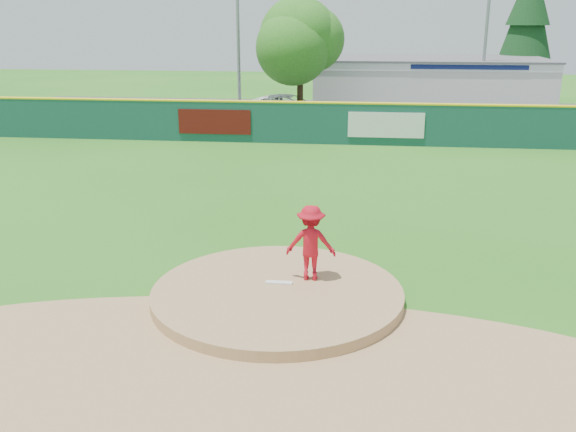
# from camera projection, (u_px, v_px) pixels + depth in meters

# --- Properties ---
(ground) EXTENTS (120.00, 120.00, 0.00)m
(ground) POSITION_uv_depth(u_px,v_px,m) (277.00, 299.00, 14.08)
(ground) COLOR #286B19
(ground) RESTS_ON ground
(pitchers_mound) EXTENTS (5.50, 5.50, 0.50)m
(pitchers_mound) POSITION_uv_depth(u_px,v_px,m) (277.00, 299.00, 14.08)
(pitchers_mound) COLOR #9E774C
(pitchers_mound) RESTS_ON ground
(pitching_rubber) EXTENTS (0.60, 0.15, 0.04)m
(pitching_rubber) POSITION_uv_depth(u_px,v_px,m) (279.00, 283.00, 14.28)
(pitching_rubber) COLOR white
(pitching_rubber) RESTS_ON pitchers_mound
(infield_dirt_arc) EXTENTS (15.40, 15.40, 0.01)m
(infield_dirt_arc) POSITION_uv_depth(u_px,v_px,m) (255.00, 371.00, 11.23)
(infield_dirt_arc) COLOR #9E774C
(infield_dirt_arc) RESTS_ON ground
(parking_lot) EXTENTS (44.00, 16.00, 0.02)m
(parking_lot) POSITION_uv_depth(u_px,v_px,m) (335.00, 117.00, 39.67)
(parking_lot) COLOR #38383A
(parking_lot) RESTS_ON ground
(pitcher) EXTENTS (1.12, 0.64, 1.72)m
(pitcher) POSITION_uv_depth(u_px,v_px,m) (311.00, 243.00, 14.30)
(pitcher) COLOR #B60F1E
(pitcher) RESTS_ON pitchers_mound
(van) EXTENTS (5.94, 3.26, 1.58)m
(van) POSITION_uv_depth(u_px,v_px,m) (290.00, 108.00, 37.36)
(van) COLOR white
(van) RESTS_ON parking_lot
(pool_building_grp) EXTENTS (15.20, 8.20, 3.31)m
(pool_building_grp) POSITION_uv_depth(u_px,v_px,m) (428.00, 83.00, 43.24)
(pool_building_grp) COLOR silver
(pool_building_grp) RESTS_ON ground
(fence_banners) EXTENTS (11.93, 0.04, 1.20)m
(fence_banners) POSITION_uv_depth(u_px,v_px,m) (299.00, 123.00, 30.92)
(fence_banners) COLOR #530F0B
(fence_banners) RESTS_ON ground
(playground_slide) EXTENTS (0.86, 2.41, 1.33)m
(playground_slide) POSITION_uv_depth(u_px,v_px,m) (90.00, 113.00, 36.69)
(playground_slide) COLOR blue
(playground_slide) RESTS_ON ground
(outfield_fence) EXTENTS (40.00, 0.14, 2.07)m
(outfield_fence) POSITION_uv_depth(u_px,v_px,m) (327.00, 122.00, 30.82)
(outfield_fence) COLOR #144339
(outfield_fence) RESTS_ON ground
(deciduous_tree) EXTENTS (5.60, 5.60, 7.36)m
(deciduous_tree) POSITION_uv_depth(u_px,v_px,m) (300.00, 42.00, 36.64)
(deciduous_tree) COLOR #382314
(deciduous_tree) RESTS_ON ground
(conifer_tree) EXTENTS (4.40, 4.40, 9.50)m
(conifer_tree) POSITION_uv_depth(u_px,v_px,m) (528.00, 22.00, 45.10)
(conifer_tree) COLOR #382314
(conifer_tree) RESTS_ON ground
(light_pole_left) EXTENTS (1.75, 0.25, 11.00)m
(light_pole_left) POSITION_uv_depth(u_px,v_px,m) (238.00, 14.00, 38.54)
(light_pole_left) COLOR gray
(light_pole_left) RESTS_ON ground
(light_pole_right) EXTENTS (1.75, 0.25, 10.00)m
(light_pole_right) POSITION_uv_depth(u_px,v_px,m) (487.00, 23.00, 38.91)
(light_pole_right) COLOR gray
(light_pole_right) RESTS_ON ground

